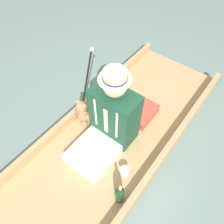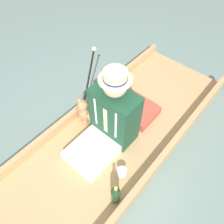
# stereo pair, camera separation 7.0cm
# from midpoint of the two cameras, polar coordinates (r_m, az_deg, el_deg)

# --- Properties ---
(ground_plane) EXTENTS (16.00, 16.00, 0.00)m
(ground_plane) POSITION_cam_midpoint_polar(r_m,az_deg,el_deg) (2.57, 0.93, -8.38)
(ground_plane) COLOR slate
(punt_boat) EXTENTS (1.17, 3.30, 0.23)m
(punt_boat) POSITION_cam_midpoint_polar(r_m,az_deg,el_deg) (2.51, 0.94, -7.65)
(punt_boat) COLOR tan
(punt_boat) RESTS_ON ground_plane
(seat_cushion) EXTENTS (0.55, 0.38, 0.11)m
(seat_cushion) POSITION_cam_midpoint_polar(r_m,az_deg,el_deg) (2.68, 6.46, 0.96)
(seat_cushion) COLOR #B24738
(seat_cushion) RESTS_ON punt_boat
(seated_person) EXTENTS (0.48, 0.76, 0.92)m
(seated_person) POSITION_cam_midpoint_polar(r_m,az_deg,el_deg) (2.21, 0.48, -1.75)
(seated_person) COLOR white
(seated_person) RESTS_ON punt_boat
(teddy_bear) EXTENTS (0.25, 0.14, 0.35)m
(teddy_bear) POSITION_cam_midpoint_polar(r_m,az_deg,el_deg) (2.51, -6.66, 0.12)
(teddy_bear) COLOR #9E754C
(teddy_bear) RESTS_ON punt_boat
(wine_glass) EXTENTS (0.10, 0.10, 0.10)m
(wine_glass) POSITION_cam_midpoint_polar(r_m,az_deg,el_deg) (2.24, 3.56, -15.28)
(wine_glass) COLOR silver
(wine_glass) RESTS_ON punt_boat
(walking_cane) EXTENTS (0.04, 0.33, 0.85)m
(walking_cane) POSITION_cam_midpoint_polar(r_m,az_deg,el_deg) (2.37, -5.35, 8.26)
(walking_cane) COLOR black
(walking_cane) RESTS_ON punt_boat
(champagne_bottle) EXTENTS (0.09, 0.09, 0.30)m
(champagne_bottle) POSITION_cam_midpoint_polar(r_m,az_deg,el_deg) (2.09, 1.97, -20.68)
(champagne_bottle) COLOR #19381E
(champagne_bottle) RESTS_ON punt_boat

